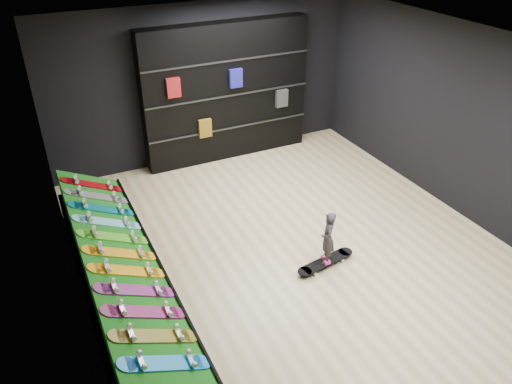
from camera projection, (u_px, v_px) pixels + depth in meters
name	position (u px, v px, depth m)	size (l,w,h in m)	color
floor	(291.00, 247.00, 7.55)	(6.00, 7.00, 0.01)	beige
ceiling	(300.00, 48.00, 6.01)	(6.00, 7.00, 0.01)	white
wall_back	(204.00, 84.00, 9.48)	(6.00, 0.02, 3.00)	black
wall_front	(509.00, 334.00, 4.08)	(6.00, 0.02, 3.00)	black
wall_left	(66.00, 212.00, 5.65)	(0.02, 7.00, 3.00)	black
wall_right	(460.00, 121.00, 7.91)	(0.02, 7.00, 3.00)	black
display_rack	(121.00, 284.00, 6.46)	(0.90, 4.50, 0.50)	black
turf_ramp	(120.00, 255.00, 6.24)	(1.00, 4.50, 0.04)	#0D530D
back_shelving	(226.00, 93.00, 9.58)	(3.30, 0.39, 2.64)	black
floor_skateboard	(325.00, 263.00, 7.15)	(0.98, 0.22, 0.09)	black
child	(327.00, 247.00, 7.00)	(0.18, 0.13, 0.48)	black
display_board_0	(166.00, 363.00, 4.77)	(0.98, 0.22, 0.09)	blue
display_board_1	(154.00, 336.00, 5.06)	(0.98, 0.22, 0.09)	yellow
display_board_2	(145.00, 312.00, 5.35)	(0.98, 0.22, 0.09)	#E5198C
display_board_3	(136.00, 290.00, 5.65)	(0.98, 0.22, 0.09)	#2626BF
display_board_4	(128.00, 271.00, 5.94)	(0.98, 0.22, 0.09)	yellow
display_board_5	(120.00, 253.00, 6.23)	(0.98, 0.22, 0.09)	orange
display_board_6	(114.00, 237.00, 6.52)	(0.98, 0.22, 0.09)	green
display_board_7	(108.00, 222.00, 6.82)	(0.98, 0.22, 0.09)	#0CB2E5
display_board_8	(102.00, 209.00, 7.11)	(0.98, 0.22, 0.09)	#0C8C99
display_board_9	(97.00, 196.00, 7.40)	(0.98, 0.22, 0.09)	black
display_board_10	(92.00, 185.00, 7.70)	(0.98, 0.22, 0.09)	red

